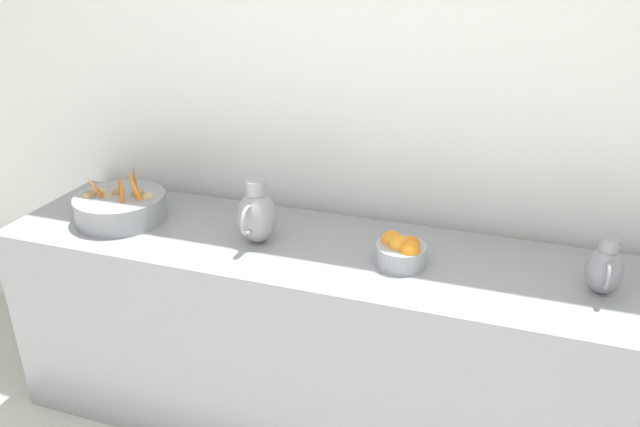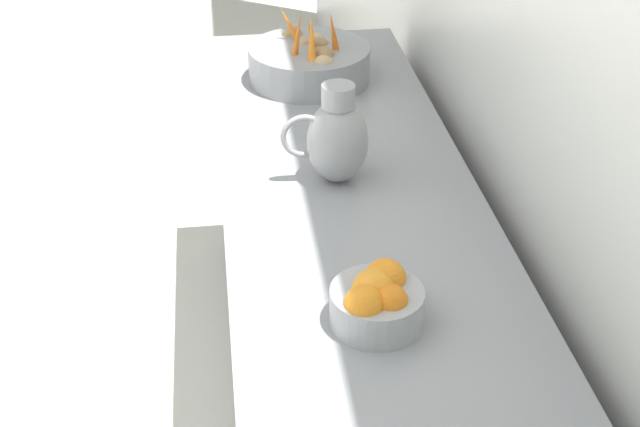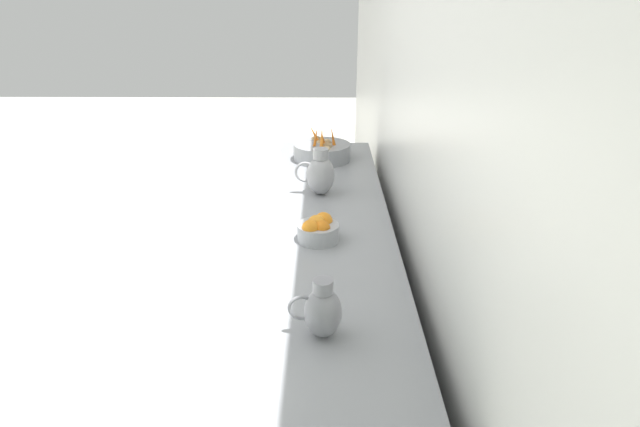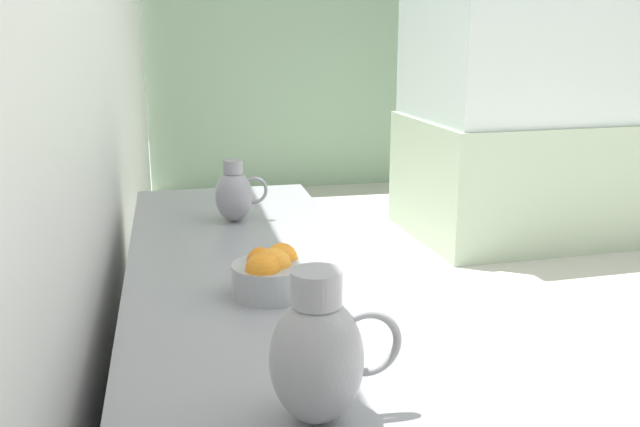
% 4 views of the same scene
% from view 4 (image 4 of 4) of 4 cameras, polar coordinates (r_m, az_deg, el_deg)
% --- Properties ---
extents(tile_wall_left, '(0.10, 8.95, 3.00)m').
position_cam_4_polar(tile_wall_left, '(1.87, -20.00, 14.72)').
color(tile_wall_left, white).
rests_on(tile_wall_left, ground_plane).
extents(back_wall_green, '(8.00, 0.10, 3.00)m').
position_cam_4_polar(back_wall_green, '(7.55, 19.07, 14.25)').
color(back_wall_green, '#99B799').
rests_on(back_wall_green, ground_plane).
extents(orange_bowl, '(0.18, 0.18, 0.12)m').
position_cam_4_polar(orange_bowl, '(1.68, -3.94, -4.69)').
color(orange_bowl, '#9EA0A5').
rests_on(orange_bowl, prep_counter).
extents(metal_pitcher_tall, '(0.21, 0.15, 0.25)m').
position_cam_4_polar(metal_pitcher_tall, '(1.14, -0.13, -11.14)').
color(metal_pitcher_tall, '#939399').
rests_on(metal_pitcher_tall, prep_counter).
extents(metal_pitcher_short, '(0.17, 0.12, 0.20)m').
position_cam_4_polar(metal_pitcher_short, '(2.30, -6.82, 1.56)').
color(metal_pitcher_short, gray).
rests_on(metal_pitcher_short, prep_counter).
extents(glass_block_booth, '(1.65, 1.34, 2.08)m').
position_cam_4_polar(glass_block_booth, '(5.24, 15.94, 9.38)').
color(glass_block_booth, '#ADC1A3').
rests_on(glass_block_booth, ground_plane).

